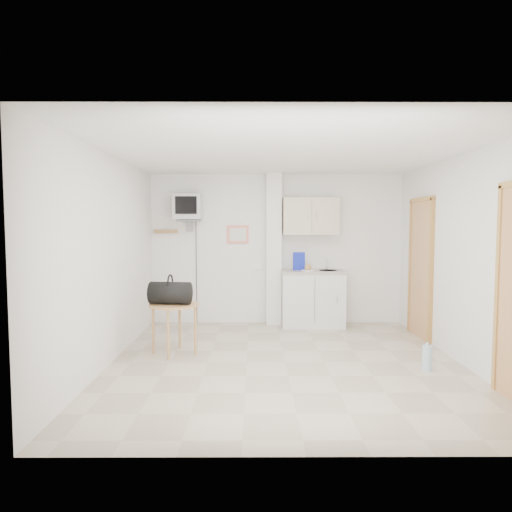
{
  "coord_description": "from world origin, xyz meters",
  "views": [
    {
      "loc": [
        -0.37,
        -5.41,
        1.67
      ],
      "look_at": [
        -0.35,
        0.6,
        1.25
      ],
      "focal_mm": 32.0,
      "sensor_mm": 36.0,
      "label": 1
    }
  ],
  "objects_px": {
    "crt_television": "(188,208)",
    "round_table": "(174,310)",
    "duffel_bag": "(170,293)",
    "water_bottle": "(427,358)"
  },
  "relations": [
    {
      "from": "water_bottle",
      "to": "crt_television",
      "type": "bearing_deg",
      "value": 142.53
    },
    {
      "from": "round_table",
      "to": "duffel_bag",
      "type": "distance_m",
      "value": 0.24
    },
    {
      "from": "crt_television",
      "to": "water_bottle",
      "type": "height_order",
      "value": "crt_television"
    },
    {
      "from": "round_table",
      "to": "water_bottle",
      "type": "distance_m",
      "value": 3.11
    },
    {
      "from": "crt_television",
      "to": "water_bottle",
      "type": "relative_size",
      "value": 6.62
    },
    {
      "from": "round_table",
      "to": "duffel_bag",
      "type": "xyz_separation_m",
      "value": [
        -0.04,
        -0.03,
        0.23
      ]
    },
    {
      "from": "crt_television",
      "to": "duffel_bag",
      "type": "bearing_deg",
      "value": -89.75
    },
    {
      "from": "crt_television",
      "to": "round_table",
      "type": "bearing_deg",
      "value": -88.43
    },
    {
      "from": "crt_television",
      "to": "round_table",
      "type": "relative_size",
      "value": 3.28
    },
    {
      "from": "duffel_bag",
      "to": "water_bottle",
      "type": "bearing_deg",
      "value": -5.52
    }
  ]
}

